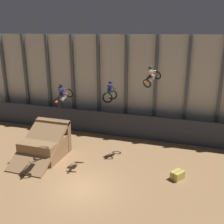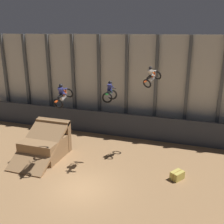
% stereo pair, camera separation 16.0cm
% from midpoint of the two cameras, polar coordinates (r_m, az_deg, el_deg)
% --- Properties ---
extents(ground_plane, '(60.00, 60.00, 0.00)m').
position_cam_midpoint_polar(ground_plane, '(17.58, -6.26, -16.20)').
color(ground_plane, '#9E754C').
extents(arena_back_wall, '(32.00, 0.40, 9.36)m').
position_cam_midpoint_polar(arena_back_wall, '(25.04, 3.44, 5.78)').
color(arena_back_wall, beige).
rests_on(arena_back_wall, ground_plane).
extents(lower_barrier, '(31.36, 0.20, 2.28)m').
position_cam_midpoint_polar(lower_barrier, '(24.77, 2.48, -2.86)').
color(lower_barrier, '#2D333D').
rests_on(lower_barrier, ground_plane).
extents(dirt_ramp, '(3.01, 4.76, 2.77)m').
position_cam_midpoint_polar(dirt_ramp, '(21.80, -13.94, -6.83)').
color(dirt_ramp, '#966F48').
rests_on(dirt_ramp, ground_plane).
extents(rider_bike_left_air, '(0.82, 1.87, 1.64)m').
position_cam_midpoint_polar(rider_bike_left_air, '(17.88, -10.39, 3.61)').
color(rider_bike_left_air, black).
extents(rider_bike_center_air, '(0.84, 1.77, 1.50)m').
position_cam_midpoint_polar(rider_bike_center_air, '(18.40, -0.22, 4.17)').
color(rider_bike_center_air, black).
extents(rider_bike_right_air, '(1.36, 1.87, 1.66)m').
position_cam_midpoint_polar(rider_bike_right_air, '(20.35, 8.86, 7.60)').
color(rider_bike_right_air, black).
extents(hay_bale_trackside, '(0.99, 1.08, 0.57)m').
position_cam_midpoint_polar(hay_bale_trackside, '(18.82, 14.26, -13.22)').
color(hay_bale_trackside, '#CCB751').
rests_on(hay_bale_trackside, ground_plane).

